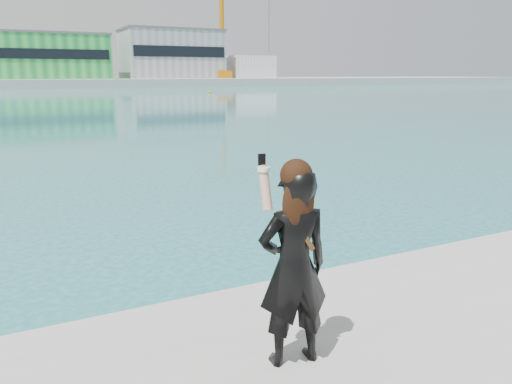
{
  "coord_description": "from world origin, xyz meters",
  "views": [
    {
      "loc": [
        -1.61,
        -3.97,
        3.25
      ],
      "look_at": [
        0.44,
        0.09,
        2.17
      ],
      "focal_mm": 35.0,
      "sensor_mm": 36.0,
      "label": 1
    }
  ],
  "objects": [
    {
      "name": "woman",
      "position": [
        0.44,
        -0.62,
        1.72
      ],
      "size": [
        0.67,
        0.48,
        1.82
      ],
      "rotation": [
        0.0,
        0.0,
        3.02
      ],
      "color": "black",
      "rests_on": "near_quay"
    },
    {
      "name": "buoy_near",
      "position": [
        30.26,
        76.66,
        0.0
      ],
      "size": [
        0.5,
        0.5,
        0.5
      ],
      "primitive_type": "sphere",
      "color": "#D9B50B",
      "rests_on": "ground"
    },
    {
      "name": "warehouse_green",
      "position": [
        8.0,
        127.98,
        7.26
      ],
      "size": [
        30.6,
        16.36,
        10.5
      ],
      "color": "#21873D",
      "rests_on": "far_quay"
    },
    {
      "name": "warehouse_grey_right",
      "position": [
        40.0,
        127.98,
        8.26
      ],
      "size": [
        25.5,
        15.35,
        12.5
      ],
      "color": "gray",
      "rests_on": "far_quay"
    },
    {
      "name": "dock_crane",
      "position": [
        53.2,
        122.0,
        15.07
      ],
      "size": [
        23.0,
        4.0,
        24.0
      ],
      "color": "orange",
      "rests_on": "far_quay"
    },
    {
      "name": "ancillary_shed",
      "position": [
        62.0,
        126.0,
        5.0
      ],
      "size": [
        12.0,
        10.0,
        6.0
      ],
      "primitive_type": "cube",
      "color": "silver",
      "rests_on": "far_quay"
    },
    {
      "name": "far_quay",
      "position": [
        0.0,
        130.0,
        1.0
      ],
      "size": [
        320.0,
        40.0,
        2.0
      ],
      "primitive_type": "cube",
      "color": "#9E9E99",
      "rests_on": "ground"
    },
    {
      "name": "flagpole_right",
      "position": [
        22.09,
        121.0,
        6.54
      ],
      "size": [
        1.28,
        0.16,
        8.0
      ],
      "color": "silver",
      "rests_on": "far_quay"
    }
  ]
}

